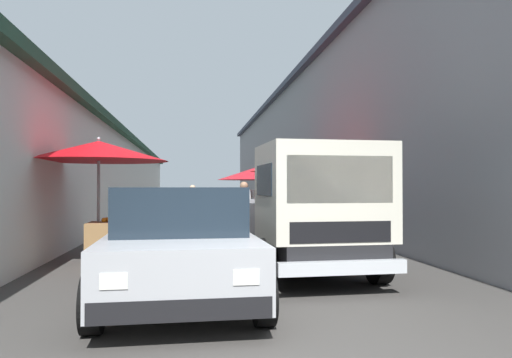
% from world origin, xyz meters
% --- Properties ---
extents(ground, '(90.00, 90.00, 0.00)m').
position_xyz_m(ground, '(13.50, 0.00, 0.00)').
color(ground, '#3D3A38').
extents(building_left_whitewash, '(49.80, 7.50, 3.75)m').
position_xyz_m(building_left_whitewash, '(15.75, 7.08, 1.88)').
color(building_left_whitewash, silver).
rests_on(building_left_whitewash, ground).
extents(building_right_concrete, '(49.80, 7.50, 6.32)m').
position_xyz_m(building_right_concrete, '(15.75, -7.08, 3.17)').
color(building_right_concrete, gray).
rests_on(building_right_concrete, ground).
extents(fruit_stall_near_right, '(2.32, 2.32, 2.29)m').
position_xyz_m(fruit_stall_near_right, '(8.85, -1.80, 1.65)').
color(fruit_stall_near_right, '#9E9EA3').
rests_on(fruit_stall_near_right, ground).
extents(fruit_stall_mid_lane, '(2.90, 2.90, 2.23)m').
position_xyz_m(fruit_stall_mid_lane, '(11.60, -1.40, 1.78)').
color(fruit_stall_mid_lane, '#9E9EA3').
rests_on(fruit_stall_mid_lane, ground).
extents(fruit_stall_far_left, '(2.73, 2.73, 2.44)m').
position_xyz_m(fruit_stall_far_left, '(6.22, 2.63, 1.95)').
color(fruit_stall_far_left, '#9E9EA3').
rests_on(fruit_stall_far_left, ground).
extents(hatchback_car, '(3.96, 2.02, 1.45)m').
position_xyz_m(hatchback_car, '(2.68, 0.99, 0.74)').
color(hatchback_car, '#ADAFB5').
rests_on(hatchback_car, ground).
extents(delivery_truck, '(5.00, 2.16, 2.08)m').
position_xyz_m(delivery_truck, '(3.97, -1.04, 1.04)').
color(delivery_truck, black).
rests_on(delivery_truck, ground).
extents(vendor_by_crates, '(0.40, 0.57, 1.60)m').
position_xyz_m(vendor_by_crates, '(9.37, -0.57, 0.92)').
color(vendor_by_crates, navy).
rests_on(vendor_by_crates, ground).
extents(vendor_in_shade, '(0.32, 0.60, 1.53)m').
position_xyz_m(vendor_in_shade, '(13.74, 0.79, 0.87)').
color(vendor_in_shade, navy).
rests_on(vendor_in_shade, ground).
extents(parked_scooter, '(1.68, 0.50, 1.14)m').
position_xyz_m(parked_scooter, '(6.81, -2.48, 0.45)').
color(parked_scooter, black).
rests_on(parked_scooter, ground).
extents(plastic_stool, '(0.30, 0.30, 0.43)m').
position_xyz_m(plastic_stool, '(8.07, 2.91, 0.33)').
color(plastic_stool, '#194CB2').
rests_on(plastic_stool, ground).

